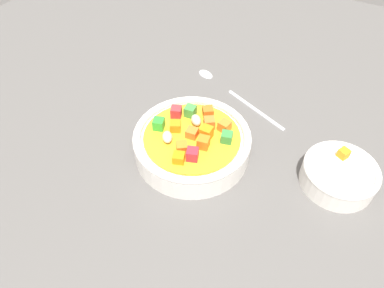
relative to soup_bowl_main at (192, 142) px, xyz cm
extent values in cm
cube|color=#565451|center=(-0.02, 0.00, -3.59)|extent=(140.00, 140.00, 2.00)
cylinder|color=white|center=(-0.02, 0.00, -0.74)|extent=(18.67, 18.67, 3.69)
torus|color=white|center=(-0.02, 0.00, 1.48)|extent=(18.81, 18.81, 1.26)
cylinder|color=gold|center=(-0.02, 0.00, 1.30)|extent=(15.44, 15.44, 0.40)
cube|color=red|center=(-4.05, -2.25, 2.39)|extent=(2.15, 2.15, 1.77)
cube|color=green|center=(4.12, 2.57, 2.39)|extent=(1.84, 1.84, 1.77)
cube|color=green|center=(-0.95, 5.54, 2.39)|extent=(2.13, 2.13, 1.78)
cube|color=orange|center=(5.53, -0.13, 2.25)|extent=(2.37, 2.37, 1.49)
cube|color=orange|center=(-3.26, 0.13, 2.12)|extent=(2.37, 2.37, 1.23)
cube|color=orange|center=(-5.43, -0.73, 2.19)|extent=(2.16, 2.16, 1.37)
cube|color=orange|center=(0.83, -2.11, 2.51)|extent=(1.72, 1.72, 2.02)
ellipsoid|color=beige|center=(-2.62, 2.94, 2.18)|extent=(2.81, 2.63, 1.36)
cube|color=orange|center=(3.18, -1.43, 2.34)|extent=(2.35, 2.35, 1.67)
cube|color=orange|center=(3.68, -3.90, 2.34)|extent=(1.99, 1.99, 1.68)
cube|color=#35843A|center=(1.63, -5.20, 2.30)|extent=(2.07, 2.07, 1.59)
cube|color=orange|center=(-1.20, -2.61, 2.42)|extent=(1.97, 1.97, 1.84)
cube|color=orange|center=(0.13, -0.13, 2.20)|extent=(1.86, 1.86, 1.40)
ellipsoid|color=beige|center=(2.79, 0.77, 2.23)|extent=(2.77, 2.73, 1.45)
cube|color=red|center=(2.81, 4.50, 2.40)|extent=(2.19, 2.19, 1.80)
cube|color=orange|center=(-0.02, 2.99, 2.28)|extent=(2.27, 2.27, 1.56)
cylinder|color=silver|center=(15.09, -5.38, -2.26)|extent=(5.91, 13.16, 0.66)
ellipsoid|color=silver|center=(20.53, 7.86, -2.11)|extent=(3.33, 4.05, 0.96)
cylinder|color=white|center=(5.15, -22.38, -1.01)|extent=(11.09, 11.09, 3.16)
torus|color=white|center=(5.15, -22.38, 0.79)|extent=(11.20, 11.20, 0.89)
cube|color=orange|center=(7.86, -21.90, 1.28)|extent=(1.92, 1.92, 1.43)
camera|label=1|loc=(-34.03, -18.40, 41.46)|focal=32.98mm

